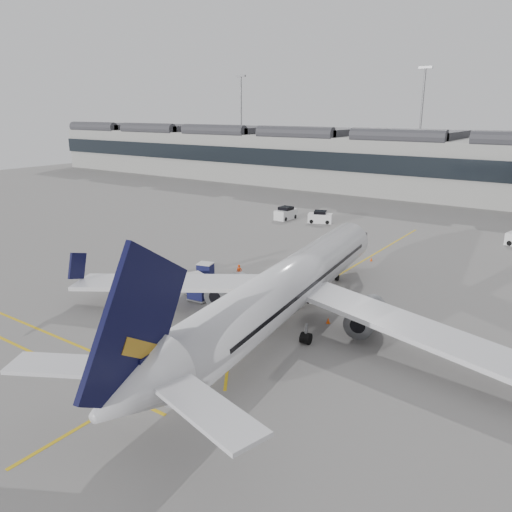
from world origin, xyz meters
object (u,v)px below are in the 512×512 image
Objects in this scene: airliner_main at (285,289)px; pushback_tug at (130,283)px; baggage_cart_a at (195,284)px; ramp_agent_b at (241,288)px; belt_loader at (294,294)px; ramp_agent_a at (239,272)px.

airliner_main reaches higher than pushback_tug.
ramp_agent_b is at bearing 52.51° from baggage_cart_a.
airliner_main is at bearing 111.14° from ramp_agent_b.
belt_loader is 7.30m from ramp_agent_a.
ramp_agent_b reaches higher than ramp_agent_a.
airliner_main is 16.80m from pushback_tug.
ramp_agent_a is 10.62m from pushback_tug.
belt_loader is 1.68× the size of pushback_tug.
baggage_cart_a is at bearing 26.11° from pushback_tug.
ramp_agent_b is (-4.24, -2.20, 0.34)m from belt_loader.
ramp_agent_b is at bearing -172.08° from belt_loader.
ramp_agent_a reaches higher than pushback_tug.
ramp_agent_b is 0.64× the size of pushback_tug.
baggage_cart_a is at bearing -170.44° from belt_loader.
airliner_main is 7.85m from ramp_agent_b.
airliner_main is at bearing 9.88° from pushback_tug.
baggage_cart_a is 1.37× the size of ramp_agent_b.
belt_loader is 9.00m from baggage_cart_a.
belt_loader is at bearing 106.81° from airliner_main.
ramp_agent_a is (-7.16, 1.40, 0.27)m from belt_loader.
baggage_cart_a is (-10.32, 1.18, -2.11)m from airliner_main.
pushback_tug is (-14.09, -6.65, 0.11)m from belt_loader.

